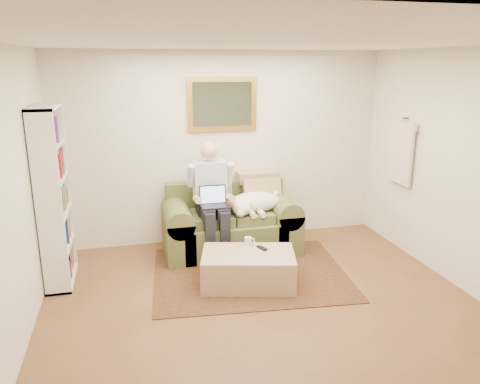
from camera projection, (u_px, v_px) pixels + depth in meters
name	position (u px, v px, depth m)	size (l,w,h in m)	color
room_shell	(269.00, 188.00, 4.41)	(4.51, 5.00, 2.61)	brown
rug	(250.00, 273.00, 5.59)	(2.25, 1.80, 0.01)	black
sofa	(230.00, 228.00, 6.23)	(1.75, 0.89, 1.05)	brown
seated_man	(213.00, 202.00, 5.91)	(0.58, 0.83, 1.48)	#8CB3D8
laptop	(214.00, 200.00, 5.83)	(0.34, 0.27, 0.25)	black
sleeping_dog	(255.00, 202.00, 6.13)	(0.72, 0.45, 0.27)	white
ottoman	(248.00, 269.00, 5.29)	(1.03, 0.66, 0.38)	tan
coffee_mug	(248.00, 241.00, 5.45)	(0.08, 0.08, 0.10)	white
tv_remote	(262.00, 248.00, 5.35)	(0.05, 0.15, 0.02)	black
bookshelf	(53.00, 197.00, 5.17)	(0.28, 0.80, 2.00)	white
wall_mirror	(222.00, 104.00, 6.23)	(0.94, 0.04, 0.72)	gold
hanging_shirt	(401.00, 149.00, 6.06)	(0.06, 0.52, 0.90)	#FADCCF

